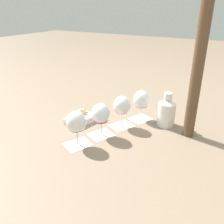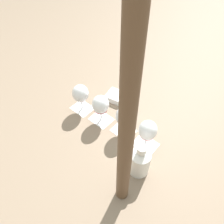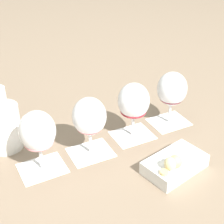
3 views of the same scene
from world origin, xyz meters
The scene contains 11 objects.
ground_plane centered at (0.00, 0.00, 0.00)m, with size 8.00×8.00×0.00m, color #7F6B56.
tasting_card_0 centered at (-0.20, 0.07, 0.00)m, with size 0.15×0.14×0.00m.
tasting_card_1 centered at (-0.07, 0.02, 0.00)m, with size 0.15×0.14×0.00m.
tasting_card_2 centered at (0.07, -0.02, 0.00)m, with size 0.15×0.14×0.00m.
tasting_card_3 centered at (0.20, -0.07, 0.00)m, with size 0.15×0.14×0.00m.
wine_glass_0 centered at (-0.20, 0.07, 0.11)m, with size 0.09×0.09×0.17m.
wine_glass_1 centered at (-0.07, 0.02, 0.11)m, with size 0.09×0.09×0.17m.
wine_glass_2 centered at (0.07, -0.02, 0.11)m, with size 0.09×0.09×0.17m.
wine_glass_3 centered at (0.20, -0.07, 0.11)m, with size 0.09×0.09×0.17m.
ceramic_vase centered at (-0.20, 0.23, 0.08)m, with size 0.09×0.09×0.19m.
snack_dish centered at (0.00, -0.20, 0.02)m, with size 0.18×0.13×0.07m.
Camera 3 is at (-0.64, -0.50, 0.59)m, focal length 55.00 mm.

